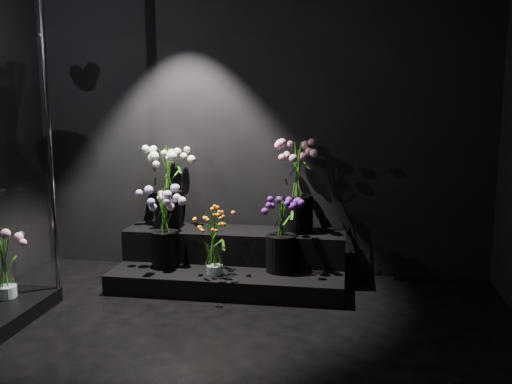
# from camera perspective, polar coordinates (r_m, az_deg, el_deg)

# --- Properties ---
(floor) EXTENTS (4.00, 4.00, 0.00)m
(floor) POSITION_cam_1_polar(r_m,az_deg,el_deg) (3.36, -5.66, -17.67)
(floor) COLOR black
(floor) RESTS_ON ground
(wall_back) EXTENTS (4.00, 0.00, 4.00)m
(wall_back) POSITION_cam_1_polar(r_m,az_deg,el_deg) (4.95, 0.07, 7.98)
(wall_back) COLOR black
(wall_back) RESTS_ON floor
(display_riser) EXTENTS (1.87, 0.83, 0.41)m
(display_riser) POSITION_cam_1_polar(r_m,az_deg,el_deg) (4.81, -2.38, -6.93)
(display_riser) COLOR black
(display_riser) RESTS_ON floor
(bouquet_orange_bells) EXTENTS (0.26, 0.26, 0.51)m
(bouquet_orange_bells) POSITION_cam_1_polar(r_m,az_deg,el_deg) (4.45, -4.19, -5.02)
(bouquet_orange_bells) COLOR white
(bouquet_orange_bells) RESTS_ON display_riser
(bouquet_lilac) EXTENTS (0.48, 0.48, 0.63)m
(bouquet_lilac) POSITION_cam_1_polar(r_m,az_deg,el_deg) (4.68, -9.11, -3.00)
(bouquet_lilac) COLOR black
(bouquet_lilac) RESTS_ON display_riser
(bouquet_purple) EXTENTS (0.35, 0.35, 0.60)m
(bouquet_purple) POSITION_cam_1_polar(r_m,az_deg,el_deg) (4.51, 2.55, -3.93)
(bouquet_purple) COLOR black
(bouquet_purple) RESTS_ON display_riser
(bouquet_cream_roses) EXTENTS (0.46, 0.46, 0.69)m
(bouquet_cream_roses) POSITION_cam_1_polar(r_m,az_deg,el_deg) (4.96, -8.80, 1.22)
(bouquet_cream_roses) COLOR black
(bouquet_cream_roses) RESTS_ON display_riser
(bouquet_pink_roses) EXTENTS (0.39, 0.39, 0.75)m
(bouquet_pink_roses) POSITION_cam_1_polar(r_m,az_deg,el_deg) (4.73, 4.18, 0.89)
(bouquet_pink_roses) COLOR black
(bouquet_pink_roses) RESTS_ON display_riser
(bouquet_case_base_pink) EXTENTS (0.40, 0.40, 0.50)m
(bouquet_case_base_pink) POSITION_cam_1_polar(r_m,az_deg,el_deg) (4.45, -23.93, -6.47)
(bouquet_case_base_pink) COLOR white
(bouquet_case_base_pink) RESTS_ON display_case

